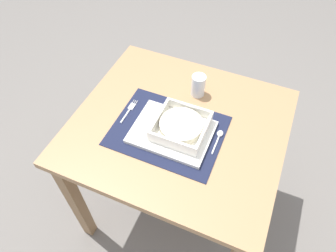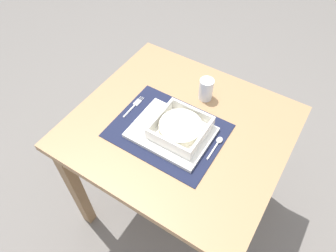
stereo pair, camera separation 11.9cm
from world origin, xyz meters
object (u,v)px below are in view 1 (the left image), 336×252
at_px(fork, 130,109).
at_px(butter_knife, 205,147).
at_px(drinking_glass, 198,86).
at_px(dining_table, 178,141).
at_px(porridge_bowl, 181,127).
at_px(spoon, 219,136).

relative_size(fork, butter_knife, 1.00).
height_order(butter_knife, drinking_glass, drinking_glass).
relative_size(dining_table, porridge_bowl, 4.31).
height_order(fork, drinking_glass, drinking_glass).
bearing_deg(fork, spoon, 1.55).
xyz_separation_m(porridge_bowl, fork, (-0.24, 0.03, -0.04)).
relative_size(porridge_bowl, fork, 1.44).
bearing_deg(fork, dining_table, 3.01).
xyz_separation_m(dining_table, porridge_bowl, (0.02, -0.04, 0.15)).
distance_m(spoon, drinking_glass, 0.25).
height_order(dining_table, spoon, spoon).
xyz_separation_m(porridge_bowl, spoon, (0.14, 0.04, -0.03)).
bearing_deg(butter_knife, drinking_glass, 114.18).
xyz_separation_m(porridge_bowl, butter_knife, (0.11, -0.03, -0.03)).
bearing_deg(spoon, drinking_glass, 126.74).
bearing_deg(fork, porridge_bowl, -6.91).
distance_m(fork, butter_knife, 0.35).
relative_size(fork, spoon, 1.15).
distance_m(porridge_bowl, butter_knife, 0.12).
distance_m(porridge_bowl, fork, 0.24).
relative_size(fork, drinking_glass, 1.38).
distance_m(butter_knife, drinking_glass, 0.29).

